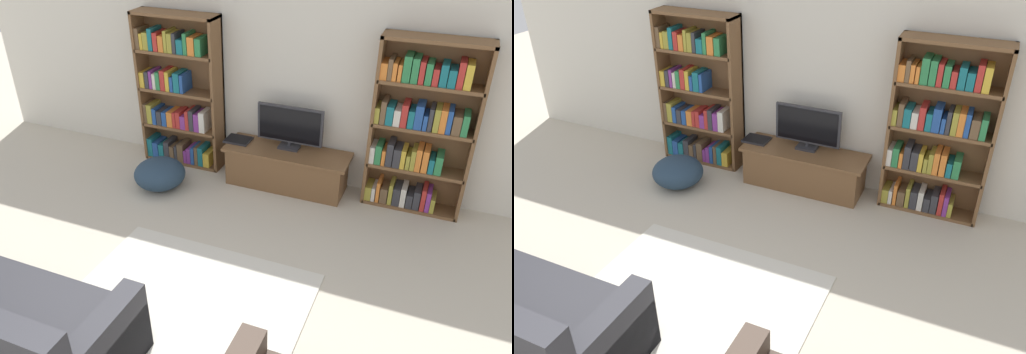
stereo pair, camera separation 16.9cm
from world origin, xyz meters
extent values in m
cube|color=silver|center=(0.00, 4.23, 1.30)|extent=(8.80, 0.06, 2.60)
cube|color=brown|center=(-1.99, 4.03, 0.94)|extent=(0.04, 0.30, 1.89)
cube|color=brown|center=(-0.98, 4.03, 0.94)|extent=(0.04, 0.30, 1.89)
cube|color=brown|center=(-1.49, 4.16, 0.94)|extent=(1.04, 0.04, 1.89)
cube|color=brown|center=(-1.49, 4.03, 1.87)|extent=(1.04, 0.30, 0.04)
cube|color=brown|center=(-1.49, 4.03, 0.02)|extent=(1.01, 0.30, 0.04)
cube|color=#196B75|center=(-1.94, 4.02, 0.16)|extent=(0.07, 0.24, 0.25)
cube|color=#234C99|center=(-1.86, 4.02, 0.14)|extent=(0.08, 0.24, 0.20)
cube|color=#196B75|center=(-1.77, 4.02, 0.13)|extent=(0.07, 0.24, 0.19)
cube|color=#333338|center=(-1.69, 4.02, 0.16)|extent=(0.08, 0.24, 0.24)
cube|color=brown|center=(-1.61, 4.02, 0.13)|extent=(0.06, 0.24, 0.19)
cube|color=#333338|center=(-1.56, 4.02, 0.14)|extent=(0.04, 0.24, 0.21)
cube|color=brown|center=(-1.49, 4.02, 0.16)|extent=(0.08, 0.24, 0.24)
cube|color=#7F338C|center=(-1.42, 4.02, 0.12)|extent=(0.04, 0.24, 0.17)
cube|color=#7F338C|center=(-1.37, 4.02, 0.14)|extent=(0.05, 0.24, 0.21)
cube|color=#234C99|center=(-1.32, 4.02, 0.15)|extent=(0.05, 0.24, 0.23)
cube|color=brown|center=(-1.26, 4.02, 0.16)|extent=(0.05, 0.24, 0.24)
cube|color=#196B75|center=(-1.20, 4.02, 0.16)|extent=(0.07, 0.24, 0.25)
cube|color=gold|center=(-1.12, 4.02, 0.13)|extent=(0.08, 0.24, 0.19)
cube|color=brown|center=(-1.49, 4.03, 0.49)|extent=(1.01, 0.30, 0.04)
cube|color=brown|center=(-1.95, 4.02, 0.63)|extent=(0.04, 0.24, 0.25)
cube|color=#9E9333|center=(-1.89, 4.02, 0.63)|extent=(0.07, 0.24, 0.25)
cube|color=#234C99|center=(-1.82, 4.02, 0.61)|extent=(0.05, 0.24, 0.21)
cube|color=#333338|center=(-1.75, 4.02, 0.60)|extent=(0.07, 0.24, 0.18)
cube|color=#234C99|center=(-1.68, 4.02, 0.60)|extent=(0.06, 0.24, 0.18)
cube|color=orange|center=(-1.60, 4.02, 0.61)|extent=(0.08, 0.24, 0.20)
cube|color=#B72D28|center=(-1.54, 4.02, 0.61)|extent=(0.04, 0.24, 0.20)
cube|color=#B72D28|center=(-1.48, 4.02, 0.61)|extent=(0.06, 0.24, 0.21)
cube|color=#7F338C|center=(-1.42, 4.02, 0.59)|extent=(0.07, 0.24, 0.17)
cube|color=#B72D28|center=(-1.36, 4.02, 0.63)|extent=(0.05, 0.24, 0.25)
cube|color=#333338|center=(-1.30, 4.02, 0.64)|extent=(0.06, 0.24, 0.26)
cube|color=#7F338C|center=(-1.23, 4.02, 0.62)|extent=(0.07, 0.24, 0.23)
cube|color=silver|center=(-1.15, 4.02, 0.64)|extent=(0.07, 0.24, 0.26)
cube|color=brown|center=(-1.49, 4.03, 0.96)|extent=(1.01, 0.30, 0.04)
cube|color=gold|center=(-1.94, 4.02, 1.07)|extent=(0.07, 0.24, 0.19)
cube|color=#333338|center=(-1.87, 4.02, 1.08)|extent=(0.05, 0.24, 0.20)
cube|color=#7F338C|center=(-1.82, 4.02, 1.09)|extent=(0.04, 0.24, 0.22)
cube|color=silver|center=(-1.77, 4.02, 1.08)|extent=(0.04, 0.24, 0.19)
cube|color=#2D7F47|center=(-1.72, 4.02, 1.09)|extent=(0.05, 0.24, 0.22)
cube|color=#B72D28|center=(-1.65, 4.02, 1.10)|extent=(0.06, 0.24, 0.24)
cube|color=gold|center=(-1.59, 4.02, 1.10)|extent=(0.05, 0.24, 0.24)
cube|color=#234C99|center=(-1.53, 4.02, 1.07)|extent=(0.04, 0.24, 0.18)
cube|color=#196B75|center=(-1.46, 4.02, 1.10)|extent=(0.08, 0.24, 0.23)
cube|color=#234C99|center=(-1.39, 4.02, 1.09)|extent=(0.04, 0.24, 0.22)
cube|color=brown|center=(-1.49, 4.03, 1.43)|extent=(1.01, 0.30, 0.04)
cube|color=brown|center=(-1.94, 4.02, 1.57)|extent=(0.06, 0.24, 0.24)
cube|color=gold|center=(-1.89, 4.02, 1.55)|extent=(0.04, 0.24, 0.19)
cube|color=#9E9333|center=(-1.83, 4.02, 1.55)|extent=(0.07, 0.24, 0.20)
cube|color=#196B75|center=(-1.76, 4.02, 1.58)|extent=(0.05, 0.24, 0.25)
cube|color=#B72D28|center=(-1.70, 4.02, 1.56)|extent=(0.06, 0.24, 0.21)
cube|color=orange|center=(-1.63, 4.02, 1.55)|extent=(0.07, 0.24, 0.19)
cube|color=#9E9333|center=(-1.56, 4.02, 1.58)|extent=(0.04, 0.24, 0.25)
cube|color=#9E9333|center=(-1.51, 4.02, 1.56)|extent=(0.06, 0.24, 0.22)
cube|color=#333338|center=(-1.45, 4.02, 1.57)|extent=(0.04, 0.24, 0.23)
cube|color=#196B75|center=(-1.38, 4.02, 1.54)|extent=(0.08, 0.24, 0.17)
cube|color=#2D7F47|center=(-1.31, 4.02, 1.57)|extent=(0.05, 0.24, 0.24)
cube|color=orange|center=(-1.23, 4.02, 1.56)|extent=(0.08, 0.24, 0.21)
cube|color=#2D7F47|center=(-1.15, 4.02, 1.55)|extent=(0.07, 0.24, 0.20)
cube|color=brown|center=(0.86, 4.03, 0.94)|extent=(0.04, 0.30, 1.89)
cube|color=brown|center=(1.87, 4.03, 0.94)|extent=(0.04, 0.30, 1.89)
cube|color=brown|center=(1.36, 4.16, 0.94)|extent=(1.04, 0.04, 1.89)
cube|color=brown|center=(1.36, 4.03, 1.87)|extent=(1.04, 0.30, 0.04)
cube|color=brown|center=(1.36, 4.03, 0.02)|extent=(1.01, 0.30, 0.04)
cube|color=#9E9333|center=(0.91, 4.02, 0.12)|extent=(0.07, 0.24, 0.17)
cube|color=silver|center=(0.97, 4.02, 0.12)|extent=(0.04, 0.24, 0.16)
cube|color=orange|center=(1.02, 4.02, 0.16)|extent=(0.04, 0.24, 0.25)
cube|color=brown|center=(1.09, 4.02, 0.13)|extent=(0.08, 0.24, 0.18)
cube|color=#9E9333|center=(1.16, 4.02, 0.16)|extent=(0.04, 0.24, 0.24)
cube|color=#333338|center=(1.22, 4.02, 0.14)|extent=(0.08, 0.24, 0.21)
cube|color=silver|center=(1.30, 4.02, 0.15)|extent=(0.06, 0.24, 0.23)
cube|color=#333338|center=(1.37, 4.02, 0.12)|extent=(0.07, 0.24, 0.17)
cube|color=#333338|center=(1.44, 4.02, 0.15)|extent=(0.07, 0.24, 0.22)
cube|color=#B72D28|center=(1.51, 4.02, 0.17)|extent=(0.05, 0.24, 0.26)
cube|color=#7F338C|center=(1.56, 4.02, 0.15)|extent=(0.05, 0.24, 0.24)
cube|color=#9E9333|center=(1.61, 4.02, 0.12)|extent=(0.05, 0.24, 0.17)
cube|color=brown|center=(1.36, 4.03, 0.49)|extent=(1.01, 0.30, 0.04)
cube|color=silver|center=(0.90, 4.02, 0.60)|extent=(0.05, 0.24, 0.19)
cube|color=#2D7F47|center=(0.97, 4.02, 0.62)|extent=(0.07, 0.24, 0.22)
cube|color=orange|center=(1.03, 4.02, 0.60)|extent=(0.04, 0.24, 0.17)
cube|color=#333338|center=(1.09, 4.02, 0.64)|extent=(0.07, 0.24, 0.26)
cube|color=#333338|center=(1.16, 4.02, 0.61)|extent=(0.07, 0.24, 0.21)
cube|color=gold|center=(1.23, 4.02, 0.61)|extent=(0.05, 0.24, 0.21)
cube|color=#9E9333|center=(1.28, 4.02, 0.59)|extent=(0.04, 0.24, 0.16)
cube|color=#9E9333|center=(1.33, 4.02, 0.62)|extent=(0.05, 0.24, 0.23)
cube|color=orange|center=(1.39, 4.02, 0.63)|extent=(0.06, 0.24, 0.25)
cube|color=orange|center=(1.45, 4.02, 0.63)|extent=(0.06, 0.24, 0.24)
cube|color=#196B75|center=(1.52, 4.02, 0.59)|extent=(0.05, 0.24, 0.16)
cube|color=#2D7F47|center=(1.59, 4.02, 0.61)|extent=(0.07, 0.24, 0.21)
cube|color=brown|center=(1.36, 4.03, 0.96)|extent=(1.01, 0.30, 0.04)
cube|color=#9E9333|center=(0.90, 4.02, 1.07)|extent=(0.05, 0.24, 0.17)
cube|color=brown|center=(0.96, 4.02, 1.10)|extent=(0.05, 0.24, 0.25)
cube|color=#196B75|center=(1.03, 4.02, 1.08)|extent=(0.07, 0.24, 0.20)
cube|color=silver|center=(1.10, 4.02, 1.07)|extent=(0.07, 0.24, 0.17)
cube|color=#B72D28|center=(1.17, 4.02, 1.10)|extent=(0.06, 0.24, 0.24)
cube|color=#196B75|center=(1.24, 4.02, 1.07)|extent=(0.06, 0.24, 0.19)
cube|color=#234C99|center=(1.31, 4.02, 1.11)|extent=(0.08, 0.24, 0.25)
cube|color=#234C99|center=(1.38, 4.02, 1.06)|extent=(0.04, 0.24, 0.16)
cube|color=#333338|center=(1.43, 4.02, 1.10)|extent=(0.04, 0.24, 0.24)
cube|color=#9E9333|center=(1.49, 4.02, 1.10)|extent=(0.05, 0.24, 0.24)
cube|color=orange|center=(1.55, 4.02, 1.10)|extent=(0.06, 0.24, 0.24)
cube|color=#234C99|center=(1.61, 4.02, 1.10)|extent=(0.05, 0.24, 0.24)
cube|color=brown|center=(1.68, 4.02, 1.08)|extent=(0.08, 0.24, 0.20)
cube|color=#2D7F47|center=(1.76, 4.02, 1.09)|extent=(0.06, 0.24, 0.22)
cube|color=brown|center=(1.36, 4.03, 1.43)|extent=(1.01, 0.30, 0.04)
cube|color=orange|center=(0.91, 4.02, 1.54)|extent=(0.07, 0.24, 0.17)
cube|color=brown|center=(0.97, 4.02, 1.56)|extent=(0.04, 0.24, 0.22)
cube|color=orange|center=(1.02, 4.02, 1.54)|extent=(0.04, 0.24, 0.18)
cube|color=orange|center=(1.07, 4.02, 1.54)|extent=(0.04, 0.24, 0.17)
cube|color=#2D7F47|center=(1.13, 4.02, 1.58)|extent=(0.07, 0.24, 0.26)
cube|color=#2D7F47|center=(1.21, 4.02, 1.57)|extent=(0.07, 0.24, 0.25)
cube|color=#B72D28|center=(1.27, 4.02, 1.56)|extent=(0.05, 0.24, 0.22)
cube|color=#2D7F47|center=(1.34, 4.02, 1.56)|extent=(0.06, 0.24, 0.21)
cube|color=#B72D28|center=(1.40, 4.02, 1.54)|extent=(0.06, 0.24, 0.17)
cube|color=#196B75|center=(1.47, 4.02, 1.56)|extent=(0.07, 0.24, 0.22)
cube|color=#196B75|center=(1.55, 4.02, 1.54)|extent=(0.07, 0.24, 0.17)
cube|color=#B72D28|center=(1.62, 4.02, 1.58)|extent=(0.06, 0.24, 0.26)
cube|color=gold|center=(1.69, 4.02, 1.57)|extent=(0.07, 0.24, 0.24)
cube|color=brown|center=(-0.06, 3.92, 0.22)|extent=(1.38, 0.46, 0.43)
cube|color=brown|center=(-0.06, 3.92, 0.45)|extent=(1.46, 0.49, 0.04)
cube|color=#2D2D33|center=(-0.06, 4.00, 0.48)|extent=(0.24, 0.16, 0.03)
cylinder|color=#2D2D33|center=(-0.06, 4.00, 0.52)|extent=(0.04, 0.04, 0.05)
cube|color=#2D2D33|center=(-0.06, 4.00, 0.77)|extent=(0.78, 0.04, 0.44)
cube|color=black|center=(-0.06, 3.98, 0.77)|extent=(0.72, 0.00, 0.39)
cube|color=#28282D|center=(-0.69, 3.95, 0.48)|extent=(0.30, 0.24, 0.02)
cube|color=black|center=(-0.69, 3.95, 0.49)|extent=(0.29, 0.23, 0.00)
cube|color=beige|center=(-0.21, 1.80, 0.01)|extent=(2.02, 1.44, 0.02)
cube|color=#2D2D33|center=(-1.15, 0.78, 0.23)|extent=(1.85, 0.93, 0.46)
cube|color=#2D2D33|center=(-0.32, 0.78, 0.32)|extent=(0.18, 0.93, 0.64)
ellipsoid|color=#23384C|center=(-1.44, 3.34, 0.17)|extent=(0.60, 0.60, 0.35)
camera|label=1|loc=(1.53, -0.96, 3.11)|focal=35.00mm
camera|label=2|loc=(1.69, -0.90, 3.11)|focal=35.00mm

